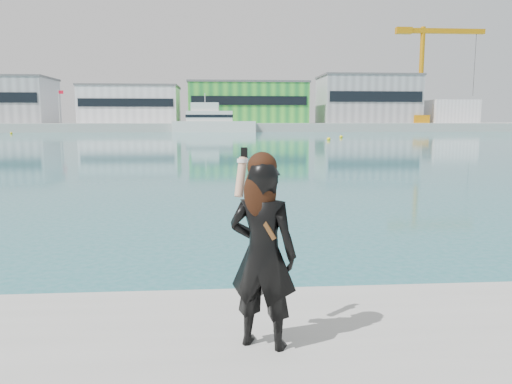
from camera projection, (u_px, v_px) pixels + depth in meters
far_quay at (217, 127)px, 132.71m from camera, size 320.00×40.00×2.00m
warehouse_white at (131, 104)px, 128.22m from camera, size 24.48×15.35×9.50m
warehouse_green at (247, 103)px, 130.44m from camera, size 30.60×16.36×10.50m
warehouse_grey_right at (367, 99)px, 132.73m from camera, size 25.50×15.35×12.50m
ancillary_shed at (450, 112)px, 132.92m from camera, size 12.00×10.00×6.00m
dock_crane at (426, 71)px, 126.87m from camera, size 23.00×4.00×24.00m
flagpole_left at (59, 104)px, 120.15m from camera, size 1.28×0.16×8.00m
flagpole_right at (305, 105)px, 124.73m from camera, size 1.28×0.16×8.00m
motor_yacht at (212, 121)px, 113.22m from camera, size 18.89×6.08×8.71m
buoy_near at (329, 140)px, 66.84m from camera, size 0.50×0.50×0.50m
buoy_far at (11, 134)px, 98.27m from camera, size 0.50×0.50×0.50m
buoy_extra at (341, 138)px, 75.89m from camera, size 0.50×0.50×0.50m
woman at (263, 249)px, 3.95m from camera, size 0.65×0.55×1.60m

